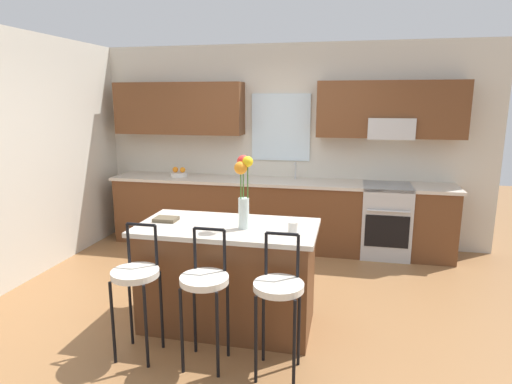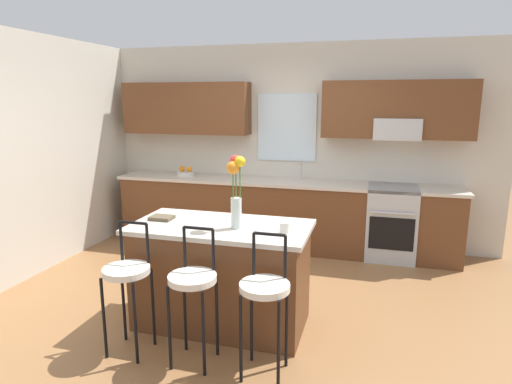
# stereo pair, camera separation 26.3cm
# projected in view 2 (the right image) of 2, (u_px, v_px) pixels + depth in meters

# --- Properties ---
(ground_plane) EXTENTS (14.00, 14.00, 0.00)m
(ground_plane) POSITION_uv_depth(u_px,v_px,m) (244.00, 301.00, 4.32)
(ground_plane) COLOR olive
(wall_left) EXTENTS (0.12, 4.60, 2.70)m
(wall_left) POSITION_uv_depth(u_px,v_px,m) (40.00, 154.00, 5.00)
(wall_left) COLOR beige
(wall_left) RESTS_ON ground
(back_wall_assembly) EXTENTS (5.60, 0.50, 2.70)m
(back_wall_assembly) POSITION_uv_depth(u_px,v_px,m) (289.00, 134.00, 5.87)
(back_wall_assembly) COLOR beige
(back_wall_assembly) RESTS_ON ground
(counter_run) EXTENTS (4.56, 0.64, 0.92)m
(counter_run) POSITION_uv_depth(u_px,v_px,m) (281.00, 214.00, 5.83)
(counter_run) COLOR brown
(counter_run) RESTS_ON ground
(sink_faucet) EXTENTS (0.02, 0.13, 0.23)m
(sink_faucet) POSITION_uv_depth(u_px,v_px,m) (301.00, 169.00, 5.78)
(sink_faucet) COLOR #B7BABC
(sink_faucet) RESTS_ON counter_run
(oven_range) EXTENTS (0.60, 0.64, 0.92)m
(oven_range) POSITION_uv_depth(u_px,v_px,m) (391.00, 222.00, 5.43)
(oven_range) COLOR #B7BABC
(oven_range) RESTS_ON ground
(kitchen_island) EXTENTS (1.54, 0.80, 0.92)m
(kitchen_island) POSITION_uv_depth(u_px,v_px,m) (222.00, 274.00, 3.81)
(kitchen_island) COLOR brown
(kitchen_island) RESTS_ON ground
(bar_stool_near) EXTENTS (0.36, 0.36, 1.04)m
(bar_stool_near) POSITION_uv_depth(u_px,v_px,m) (127.00, 276.00, 3.34)
(bar_stool_near) COLOR black
(bar_stool_near) RESTS_ON ground
(bar_stool_middle) EXTENTS (0.36, 0.36, 1.04)m
(bar_stool_middle) POSITION_uv_depth(u_px,v_px,m) (193.00, 284.00, 3.20)
(bar_stool_middle) COLOR black
(bar_stool_middle) RESTS_ON ground
(bar_stool_far) EXTENTS (0.36, 0.36, 1.04)m
(bar_stool_far) POSITION_uv_depth(u_px,v_px,m) (265.00, 293.00, 3.05)
(bar_stool_far) COLOR black
(bar_stool_far) RESTS_ON ground
(flower_vase) EXTENTS (0.15, 0.15, 0.61)m
(flower_vase) POSITION_uv_depth(u_px,v_px,m) (236.00, 185.00, 3.54)
(flower_vase) COLOR silver
(flower_vase) RESTS_ON kitchen_island
(mug_ceramic) EXTENTS (0.08, 0.08, 0.09)m
(mug_ceramic) POSITION_uv_depth(u_px,v_px,m) (284.00, 228.00, 3.47)
(mug_ceramic) COLOR silver
(mug_ceramic) RESTS_ON kitchen_island
(cookbook) EXTENTS (0.20, 0.15, 0.03)m
(cookbook) POSITION_uv_depth(u_px,v_px,m) (162.00, 218.00, 3.87)
(cookbook) COLOR brown
(cookbook) RESTS_ON kitchen_island
(fruit_bowl_oranges) EXTENTS (0.24, 0.24, 0.13)m
(fruit_bowl_oranges) POSITION_uv_depth(u_px,v_px,m) (186.00, 173.00, 6.09)
(fruit_bowl_oranges) COLOR silver
(fruit_bowl_oranges) RESTS_ON counter_run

